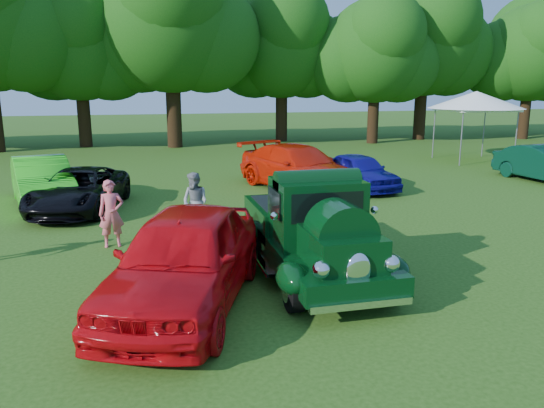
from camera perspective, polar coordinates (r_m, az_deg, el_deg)
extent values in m
plane|color=#254B11|center=(10.66, 2.84, -8.20)|extent=(120.00, 120.00, 0.00)
cylinder|color=black|center=(9.16, 2.33, -9.14)|extent=(0.24, 0.80, 0.80)
cylinder|color=black|center=(9.78, 12.56, -7.99)|extent=(0.24, 0.80, 0.80)
cylinder|color=black|center=(11.98, -1.77, -3.78)|extent=(0.24, 0.80, 0.80)
cylinder|color=black|center=(12.46, 6.32, -3.19)|extent=(0.24, 0.80, 0.80)
cube|color=black|center=(10.81, 4.52, -4.77)|extent=(1.86, 4.85, 0.37)
cube|color=black|center=(9.38, 7.37, -4.86)|extent=(1.19, 1.56, 0.67)
cube|color=black|center=(10.47, 4.84, -0.83)|extent=(1.68, 1.24, 1.29)
cube|color=black|center=(9.87, 5.96, -0.34)|extent=(1.40, 0.06, 0.56)
cube|color=black|center=(12.09, 2.35, -1.35)|extent=(1.86, 2.21, 0.63)
cube|color=black|center=(12.02, 2.36, 0.04)|extent=(1.60, 1.94, 0.05)
ellipsoid|color=black|center=(9.08, 2.15, -7.96)|extent=(0.54, 0.93, 0.54)
ellipsoid|color=black|center=(9.73, 12.79, -6.84)|extent=(0.54, 0.93, 0.54)
ellipsoid|color=black|center=(11.91, -2.08, -2.91)|extent=(0.41, 0.78, 0.45)
ellipsoid|color=black|center=(12.43, 6.62, -2.31)|extent=(0.41, 0.78, 0.45)
ellipsoid|color=white|center=(8.71, 9.27, -7.22)|extent=(0.44, 0.13, 0.64)
sphere|color=white|center=(8.55, 5.33, -7.04)|extent=(0.30, 0.30, 0.30)
sphere|color=white|center=(9.00, 12.66, -6.27)|extent=(0.30, 0.30, 0.30)
cube|color=white|center=(8.76, 9.57, -10.62)|extent=(1.75, 0.12, 0.12)
cube|color=white|center=(13.23, 0.99, -2.02)|extent=(1.75, 0.12, 0.12)
imported|color=red|center=(9.37, -9.37, -5.80)|extent=(3.71, 5.44, 1.72)
imported|color=green|center=(18.57, -23.47, 2.28)|extent=(2.74, 4.87, 1.52)
imported|color=black|center=(17.24, -20.06, 1.43)|extent=(3.17, 4.99, 1.28)
imported|color=red|center=(19.53, 2.88, 3.95)|extent=(4.16, 5.99, 1.61)
imported|color=#0F0B7B|center=(19.84, 9.40, 3.48)|extent=(2.09, 4.02, 1.31)
imported|color=#DD5B68|center=(13.14, -16.89, -1.00)|extent=(0.63, 0.44, 1.62)
imported|color=gray|center=(14.01, -8.27, 0.18)|extent=(0.95, 0.96, 1.57)
cube|color=white|center=(28.46, 21.03, 9.48)|extent=(3.37, 3.37, 0.13)
cone|color=white|center=(28.45, 21.11, 10.42)|extent=(4.94, 4.94, 0.84)
cylinder|color=slate|center=(26.63, 19.69, 6.58)|extent=(0.06, 0.06, 2.51)
cylinder|color=slate|center=(29.12, 17.01, 7.24)|extent=(0.06, 0.06, 2.51)
cylinder|color=slate|center=(28.11, 24.76, 6.44)|extent=(0.06, 0.06, 2.51)
cylinder|color=slate|center=(30.48, 21.81, 7.11)|extent=(0.06, 0.06, 2.51)
cylinder|color=#322210|center=(34.65, -19.57, 8.97)|extent=(0.76, 0.76, 3.82)
sphere|color=#0F470F|center=(34.69, -20.13, 16.15)|extent=(6.99, 6.99, 6.99)
cylinder|color=#322210|center=(33.04, -10.51, 9.88)|extent=(0.89, 0.89, 4.45)
sphere|color=#0F470F|center=(33.19, -10.89, 18.66)|extent=(8.15, 8.15, 8.15)
cylinder|color=#322210|center=(36.27, 1.03, 9.90)|extent=(0.78, 0.78, 3.90)
sphere|color=#0F470F|center=(36.31, 1.05, 16.91)|extent=(7.12, 7.12, 7.12)
cylinder|color=#322210|center=(35.40, 10.82, 9.32)|extent=(0.71, 0.71, 3.55)
sphere|color=#0F470F|center=(35.40, 11.11, 15.87)|extent=(6.49, 6.49, 6.49)
cylinder|color=#322210|center=(38.58, 15.64, 9.72)|extent=(0.81, 0.81, 4.05)
sphere|color=#0F470F|center=(38.64, 16.07, 16.57)|extent=(7.41, 7.41, 7.41)
cylinder|color=#322210|center=(41.52, 25.53, 8.80)|extent=(0.71, 0.71, 3.55)
sphere|color=#0F470F|center=(41.51, 26.09, 14.36)|extent=(6.49, 6.49, 6.49)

